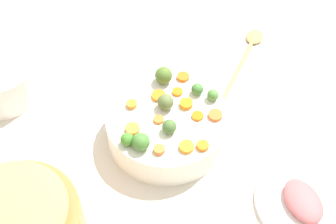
% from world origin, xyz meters
% --- Properties ---
extents(tabletop, '(2.40, 2.40, 0.02)m').
position_xyz_m(tabletop, '(0.00, 0.00, 0.01)').
color(tabletop, beige).
rests_on(tabletop, ground).
extents(serving_bowl_carrots, '(0.29, 0.29, 0.08)m').
position_xyz_m(serving_bowl_carrots, '(0.00, 0.00, 0.06)').
color(serving_bowl_carrots, white).
rests_on(serving_bowl_carrots, tabletop).
extents(stuffing_mound, '(0.22, 0.22, 0.05)m').
position_xyz_m(stuffing_mound, '(0.24, -0.33, 0.17)').
color(stuffing_mound, tan).
rests_on(stuffing_mound, metal_pot).
extents(carrot_slice_0, '(0.04, 0.04, 0.01)m').
position_xyz_m(carrot_slice_0, '(0.10, 0.07, 0.11)').
color(carrot_slice_0, orange).
rests_on(carrot_slice_0, serving_bowl_carrots).
extents(carrot_slice_1, '(0.03, 0.03, 0.01)m').
position_xyz_m(carrot_slice_1, '(0.01, -0.02, 0.11)').
color(carrot_slice_1, orange).
rests_on(carrot_slice_1, serving_bowl_carrots).
extents(carrot_slice_2, '(0.03, 0.03, 0.01)m').
position_xyz_m(carrot_slice_2, '(0.02, 0.07, 0.11)').
color(carrot_slice_2, orange).
rests_on(carrot_slice_2, serving_bowl_carrots).
extents(carrot_slice_3, '(0.03, 0.03, 0.01)m').
position_xyz_m(carrot_slice_3, '(0.10, -0.03, 0.11)').
color(carrot_slice_3, orange).
rests_on(carrot_slice_3, serving_bowl_carrots).
extents(carrot_slice_4, '(0.04, 0.04, 0.01)m').
position_xyz_m(carrot_slice_4, '(-0.04, -0.08, 0.11)').
color(carrot_slice_4, orange).
rests_on(carrot_slice_4, serving_bowl_carrots).
extents(carrot_slice_5, '(0.04, 0.04, 0.01)m').
position_xyz_m(carrot_slice_5, '(-0.11, 0.05, 0.11)').
color(carrot_slice_5, orange).
rests_on(carrot_slice_5, serving_bowl_carrots).
extents(carrot_slice_6, '(0.04, 0.04, 0.01)m').
position_xyz_m(carrot_slice_6, '(-0.06, -0.01, 0.11)').
color(carrot_slice_6, orange).
rests_on(carrot_slice_6, serving_bowl_carrots).
extents(carrot_slice_7, '(0.03, 0.03, 0.01)m').
position_xyz_m(carrot_slice_7, '(-0.06, 0.03, 0.11)').
color(carrot_slice_7, orange).
rests_on(carrot_slice_7, serving_bowl_carrots).
extents(carrot_slice_8, '(0.04, 0.04, 0.01)m').
position_xyz_m(carrot_slice_8, '(0.10, 0.03, 0.11)').
color(carrot_slice_8, orange).
rests_on(carrot_slice_8, serving_bowl_carrots).
extents(carrot_slice_9, '(0.04, 0.04, 0.01)m').
position_xyz_m(carrot_slice_9, '(0.02, 0.11, 0.11)').
color(carrot_slice_9, orange).
rests_on(carrot_slice_9, serving_bowl_carrots).
extents(carrot_slice_10, '(0.04, 0.04, 0.01)m').
position_xyz_m(carrot_slice_10, '(-0.02, 0.05, 0.11)').
color(carrot_slice_10, orange).
rests_on(carrot_slice_10, serving_bowl_carrots).
extents(carrot_slice_11, '(0.04, 0.04, 0.01)m').
position_xyz_m(carrot_slice_11, '(0.04, -0.08, 0.11)').
color(carrot_slice_11, orange).
rests_on(carrot_slice_11, serving_bowl_carrots).
extents(brussels_sprout_0, '(0.03, 0.03, 0.03)m').
position_xyz_m(brussels_sprout_0, '(-0.03, 0.12, 0.12)').
color(brussels_sprout_0, '#51893C').
rests_on(brussels_sprout_0, serving_bowl_carrots).
extents(brussels_sprout_1, '(0.03, 0.03, 0.03)m').
position_xyz_m(brussels_sprout_1, '(-0.06, 0.08, 0.12)').
color(brussels_sprout_1, '#457E37').
rests_on(brussels_sprout_1, serving_bowl_carrots).
extents(brussels_sprout_2, '(0.04, 0.04, 0.04)m').
position_xyz_m(brussels_sprout_2, '(-0.11, 0.01, 0.13)').
color(brussels_sprout_2, '#50702A').
rests_on(brussels_sprout_2, serving_bowl_carrots).
extents(brussels_sprout_3, '(0.03, 0.03, 0.03)m').
position_xyz_m(brussels_sprout_3, '(0.05, -0.00, 0.12)').
color(brussels_sprout_3, '#486E34').
rests_on(brussels_sprout_3, serving_bowl_carrots).
extents(brussels_sprout_4, '(0.04, 0.04, 0.04)m').
position_xyz_m(brussels_sprout_4, '(0.08, -0.07, 0.13)').
color(brussels_sprout_4, '#498235').
rests_on(brussels_sprout_4, serving_bowl_carrots).
extents(brussels_sprout_5, '(0.04, 0.04, 0.04)m').
position_xyz_m(brussels_sprout_5, '(-0.02, 0.00, 0.12)').
color(brussels_sprout_5, '#5E6F3A').
rests_on(brussels_sprout_5, serving_bowl_carrots).
extents(brussels_sprout_6, '(0.03, 0.03, 0.03)m').
position_xyz_m(brussels_sprout_6, '(0.07, -0.10, 0.12)').
color(brussels_sprout_6, '#44892C').
rests_on(brussels_sprout_6, serving_bowl_carrots).
extents(wooden_spoon, '(0.27, 0.18, 0.01)m').
position_xyz_m(wooden_spoon, '(-0.27, 0.27, 0.03)').
color(wooden_spoon, tan).
rests_on(wooden_spoon, tabletop).
extents(ham_plate, '(0.22, 0.22, 0.01)m').
position_xyz_m(ham_plate, '(0.22, 0.28, 0.03)').
color(ham_plate, white).
rests_on(ham_plate, tabletop).
extents(ham_slice_main, '(0.13, 0.10, 0.03)m').
position_xyz_m(ham_slice_main, '(0.23, 0.27, 0.05)').
color(ham_slice_main, '#D35F61').
rests_on(ham_slice_main, ham_plate).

